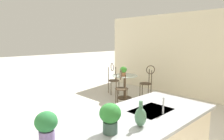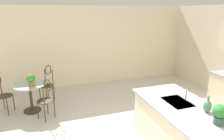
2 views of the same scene
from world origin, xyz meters
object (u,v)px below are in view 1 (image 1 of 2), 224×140
(potted_plant_counter_near, at_px, (110,116))
(potted_plant_counter_far, at_px, (46,125))
(bistro_table, at_px, (125,84))
(potted_plant_on_table, at_px, (123,71))
(chair_toward_desk, at_px, (121,85))
(vase_on_counter, at_px, (140,117))
(chair_near_window, at_px, (113,77))
(chair_by_island, at_px, (147,80))

(potted_plant_counter_near, bearing_deg, potted_plant_counter_far, -26.29)
(bistro_table, distance_m, potted_plant_on_table, 0.48)
(chair_toward_desk, height_order, potted_plant_counter_near, potted_plant_counter_near)
(potted_plant_counter_near, relative_size, vase_on_counter, 1.08)
(chair_near_window, height_order, vase_on_counter, vase_on_counter)
(chair_by_island, bearing_deg, potted_plant_on_table, -27.71)
(bistro_table, bearing_deg, potted_plant_counter_far, 33.64)
(potted_plant_counter_near, height_order, potted_plant_counter_far, potted_plant_counter_near)
(chair_toward_desk, distance_m, vase_on_counter, 3.45)
(bistro_table, bearing_deg, potted_plant_on_table, 26.06)
(chair_by_island, distance_m, chair_toward_desk, 1.14)
(chair_toward_desk, height_order, vase_on_counter, vase_on_counter)
(bistro_table, bearing_deg, potted_plant_counter_near, 40.81)
(chair_near_window, bearing_deg, potted_plant_counter_near, 45.76)
(chair_near_window, relative_size, potted_plant_on_table, 3.54)
(bistro_table, bearing_deg, chair_near_window, -102.41)
(potted_plant_on_table, bearing_deg, bistro_table, -153.94)
(potted_plant_on_table, bearing_deg, chair_toward_desk, 37.09)
(chair_toward_desk, relative_size, potted_plant_counter_near, 3.34)
(chair_by_island, relative_size, potted_plant_counter_far, 3.53)
(potted_plant_on_table, bearing_deg, vase_on_counter, 45.88)
(chair_by_island, bearing_deg, bistro_table, -36.54)
(chair_near_window, bearing_deg, chair_by_island, 111.59)
(chair_near_window, relative_size, vase_on_counter, 3.62)
(chair_by_island, bearing_deg, potted_plant_counter_far, 25.40)
(potted_plant_counter_near, bearing_deg, chair_toward_desk, -138.07)
(chair_near_window, relative_size, chair_toward_desk, 1.00)
(chair_by_island, xyz_separation_m, potted_plant_counter_far, (4.36, 2.07, 0.52))
(chair_near_window, height_order, chair_by_island, same)
(vase_on_counter, bearing_deg, potted_plant_counter_near, -17.48)
(potted_plant_on_table, bearing_deg, potted_plant_counter_near, 41.31)
(vase_on_counter, bearing_deg, bistro_table, -134.79)
(potted_plant_counter_far, bearing_deg, chair_toward_desk, -146.56)
(chair_by_island, bearing_deg, chair_toward_desk, -2.83)
(chair_toward_desk, xyz_separation_m, potted_plant_on_table, (-0.42, -0.32, 0.34))
(bistro_table, xyz_separation_m, potted_plant_counter_near, (3.22, 2.78, 0.65))
(vase_on_counter, bearing_deg, chair_near_window, -130.23)
(bistro_table, distance_m, chair_by_island, 0.75)
(potted_plant_on_table, relative_size, potted_plant_counter_far, 1.00)
(bistro_table, relative_size, potted_plant_counter_near, 2.56)
(vase_on_counter, bearing_deg, potted_plant_on_table, -134.12)
(chair_by_island, height_order, vase_on_counter, vase_on_counter)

